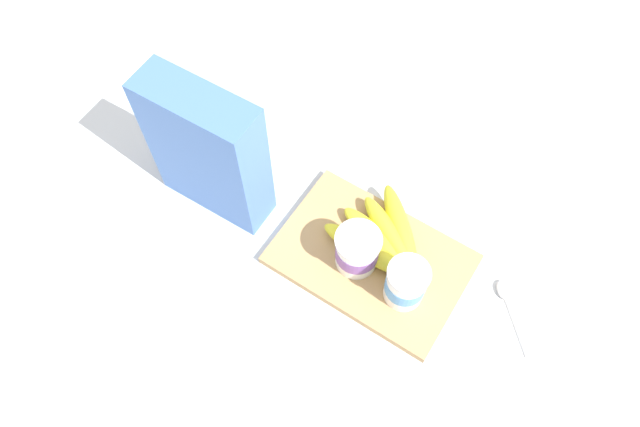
# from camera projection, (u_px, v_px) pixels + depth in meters

# --- Properties ---
(ground_plane) EXTENTS (2.40, 2.40, 0.00)m
(ground_plane) POSITION_uv_depth(u_px,v_px,m) (371.00, 261.00, 1.03)
(ground_plane) COLOR silver
(cutting_board) EXTENTS (0.32, 0.22, 0.02)m
(cutting_board) POSITION_uv_depth(u_px,v_px,m) (371.00, 259.00, 1.02)
(cutting_board) COLOR tan
(cutting_board) RESTS_ON ground_plane
(cereal_box) EXTENTS (0.20, 0.08, 0.28)m
(cereal_box) POSITION_uv_depth(u_px,v_px,m) (208.00, 152.00, 0.97)
(cereal_box) COLOR #4770B7
(cereal_box) RESTS_ON ground_plane
(yogurt_cup_front) EXTENTS (0.07, 0.07, 0.09)m
(yogurt_cup_front) POSITION_uv_depth(u_px,v_px,m) (406.00, 284.00, 0.94)
(yogurt_cup_front) COLOR white
(yogurt_cup_front) RESTS_ON cutting_board
(yogurt_cup_back) EXTENTS (0.08, 0.08, 0.08)m
(yogurt_cup_back) POSITION_uv_depth(u_px,v_px,m) (357.00, 250.00, 0.97)
(yogurt_cup_back) COLOR white
(yogurt_cup_back) RESTS_ON cutting_board
(banana_bunch) EXTENTS (0.19, 0.16, 0.04)m
(banana_bunch) POSITION_uv_depth(u_px,v_px,m) (384.00, 238.00, 1.01)
(banana_bunch) COLOR yellow
(banana_bunch) RESTS_ON cutting_board
(spoon) EXTENTS (0.10, 0.11, 0.01)m
(spoon) POSITION_uv_depth(u_px,v_px,m) (509.00, 305.00, 0.98)
(spoon) COLOR silver
(spoon) RESTS_ON ground_plane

